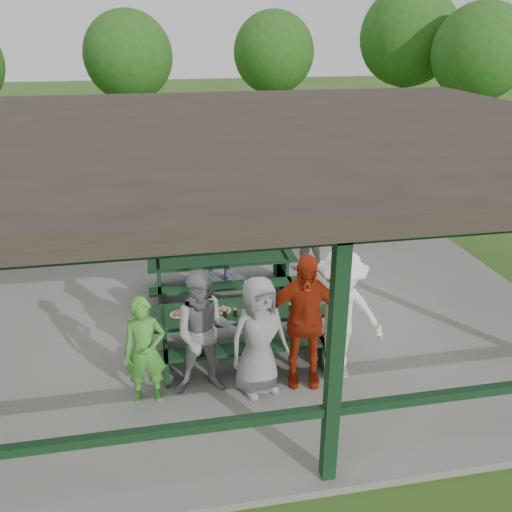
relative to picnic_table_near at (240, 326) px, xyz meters
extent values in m
plane|color=#35551A|center=(0.56, 1.20, -0.57)|extent=(90.00, 90.00, 0.00)
cube|color=slate|center=(0.56, 1.20, -0.52)|extent=(10.00, 8.00, 0.10)
cube|color=black|center=(0.56, -2.60, 1.03)|extent=(0.15, 0.15, 3.00)
cube|color=black|center=(-4.24, 5.00, 1.03)|extent=(0.15, 0.15, 3.00)
cube|color=black|center=(0.56, 5.00, 1.03)|extent=(0.15, 0.15, 3.00)
cube|color=black|center=(5.36, 5.00, 1.03)|extent=(0.15, 0.15, 3.00)
cube|color=black|center=(-1.84, -2.60, 0.43)|extent=(4.65, 0.10, 0.10)
cube|color=black|center=(-1.84, 5.00, 0.43)|extent=(4.65, 0.10, 0.10)
cube|color=black|center=(2.96, 5.00, 0.43)|extent=(4.65, 0.10, 0.10)
cube|color=black|center=(0.56, -2.60, 2.43)|extent=(9.80, 0.15, 0.20)
cube|color=black|center=(0.56, 5.00, 2.43)|extent=(9.80, 0.15, 0.20)
cube|color=#2C2420|center=(0.56, 1.20, 2.65)|extent=(10.60, 8.60, 0.24)
cube|color=black|center=(0.00, 0.00, 0.25)|extent=(2.59, 0.75, 0.06)
cube|color=black|center=(0.00, -0.56, -0.05)|extent=(2.59, 0.28, 0.05)
cube|color=black|center=(0.00, 0.55, -0.05)|extent=(2.59, 0.28, 0.05)
cube|color=black|center=(-1.12, 0.00, -0.10)|extent=(0.06, 0.70, 0.75)
cube|color=black|center=(1.12, 0.00, -0.10)|extent=(0.06, 0.70, 0.75)
cube|color=black|center=(-1.12, 0.00, -0.25)|extent=(0.06, 1.39, 0.45)
cube|color=black|center=(1.12, 0.00, -0.25)|extent=(0.06, 1.39, 0.45)
cube|color=black|center=(-0.01, 2.00, 0.25)|extent=(2.65, 0.75, 0.06)
cube|color=black|center=(-0.01, 1.44, -0.05)|extent=(2.65, 0.28, 0.05)
cube|color=black|center=(-0.01, 2.55, -0.05)|extent=(2.65, 0.28, 0.05)
cube|color=black|center=(-1.15, 2.00, -0.10)|extent=(0.06, 0.70, 0.75)
cube|color=black|center=(1.14, 2.00, -0.10)|extent=(0.06, 0.70, 0.75)
cube|color=black|center=(-1.15, 2.00, -0.25)|extent=(0.06, 1.39, 0.45)
cube|color=black|center=(1.14, 2.00, -0.25)|extent=(0.06, 1.39, 0.45)
cylinder|color=white|center=(-0.91, 0.00, 0.28)|extent=(0.22, 0.22, 0.01)
torus|color=olive|center=(-0.95, -0.02, 0.30)|extent=(0.10, 0.10, 0.03)
torus|color=olive|center=(-0.87, -0.02, 0.30)|extent=(0.10, 0.10, 0.03)
torus|color=olive|center=(-0.91, 0.04, 0.30)|extent=(0.10, 0.10, 0.03)
cylinder|color=white|center=(-0.24, 0.00, 0.28)|extent=(0.22, 0.22, 0.01)
torus|color=olive|center=(-0.28, -0.02, 0.30)|extent=(0.10, 0.10, 0.03)
torus|color=olive|center=(-0.20, -0.02, 0.30)|extent=(0.10, 0.10, 0.03)
torus|color=olive|center=(-0.24, 0.04, 0.30)|extent=(0.10, 0.10, 0.03)
cylinder|color=white|center=(0.45, 0.00, 0.28)|extent=(0.22, 0.22, 0.01)
torus|color=olive|center=(0.41, -0.02, 0.30)|extent=(0.10, 0.10, 0.03)
torus|color=olive|center=(0.49, -0.02, 0.30)|extent=(0.10, 0.10, 0.03)
torus|color=olive|center=(0.45, 0.04, 0.30)|extent=(0.10, 0.10, 0.03)
cylinder|color=white|center=(1.19, 0.00, 0.28)|extent=(0.22, 0.22, 0.01)
torus|color=olive|center=(1.15, -0.02, 0.30)|extent=(0.10, 0.10, 0.03)
torus|color=olive|center=(1.23, -0.02, 0.30)|extent=(0.10, 0.10, 0.03)
torus|color=olive|center=(1.19, 0.04, 0.30)|extent=(0.10, 0.10, 0.03)
cylinder|color=#381E0F|center=(-0.24, -0.18, 0.33)|extent=(0.06, 0.06, 0.10)
cylinder|color=#381E0F|center=(-0.09, -0.18, 0.33)|extent=(0.06, 0.06, 0.10)
cylinder|color=#381E0F|center=(0.73, -0.18, 0.33)|extent=(0.06, 0.06, 0.10)
cylinder|color=#381E0F|center=(0.91, -0.18, 0.33)|extent=(0.06, 0.06, 0.10)
cylinder|color=#381E0F|center=(1.00, -0.18, 0.33)|extent=(0.06, 0.06, 0.10)
cylinder|color=#381E0F|center=(1.05, -0.18, 0.33)|extent=(0.06, 0.06, 0.10)
cone|color=white|center=(-0.54, 0.20, 0.33)|extent=(0.09, 0.09, 0.10)
cone|color=white|center=(0.40, 0.20, 0.33)|extent=(0.09, 0.09, 0.10)
cone|color=white|center=(0.66, 0.20, 0.33)|extent=(0.09, 0.09, 0.10)
cone|color=white|center=(0.93, 0.20, 0.33)|extent=(0.09, 0.09, 0.10)
imported|color=green|center=(-1.37, -0.86, 0.27)|extent=(0.56, 0.38, 1.50)
imported|color=gray|center=(-0.58, -0.81, 0.41)|extent=(0.90, 0.72, 1.77)
imported|color=gray|center=(0.10, -0.94, 0.37)|extent=(0.95, 0.75, 1.69)
imported|color=#A2270D|center=(0.74, -0.85, 0.49)|extent=(1.20, 0.69, 1.93)
imported|color=white|center=(1.26, -0.80, 0.48)|extent=(1.32, 0.89, 1.90)
cylinder|color=#55361D|center=(1.26, -0.80, 1.37)|extent=(0.37, 0.37, 0.02)
cylinder|color=#55361D|center=(1.26, -0.80, 1.43)|extent=(0.22, 0.22, 0.11)
imported|color=#8094C6|center=(0.03, 2.73, 0.33)|extent=(1.56, 1.04, 1.61)
imported|color=#4265AC|center=(-0.77, 3.32, 0.51)|extent=(0.82, 0.66, 1.96)
imported|color=#9B9B9D|center=(1.78, 2.85, 0.36)|extent=(0.94, 0.80, 1.67)
imported|color=silver|center=(3.09, 9.72, 0.09)|extent=(5.06, 2.85, 1.33)
cube|color=navy|center=(-3.36, 9.12, 0.14)|extent=(2.59, 1.45, 0.11)
cube|color=navy|center=(-3.31, 8.50, 0.36)|extent=(2.49, 0.26, 0.36)
cube|color=navy|center=(-3.41, 9.74, 0.36)|extent=(2.49, 0.26, 0.36)
cube|color=navy|center=(-4.60, 9.02, 0.36)|extent=(0.16, 1.25, 0.36)
cube|color=navy|center=(-2.12, 9.23, 0.36)|extent=(0.16, 1.25, 0.36)
cylinder|color=black|center=(-4.10, 8.39, -0.24)|extent=(0.69, 0.22, 0.68)
cylinder|color=yellow|center=(-4.10, 8.39, -0.24)|extent=(0.26, 0.22, 0.25)
cylinder|color=black|center=(-4.22, 9.72, -0.24)|extent=(0.69, 0.22, 0.68)
cylinder|color=yellow|center=(-4.22, 9.72, -0.24)|extent=(0.26, 0.22, 0.25)
cylinder|color=black|center=(-2.51, 8.53, -0.24)|extent=(0.69, 0.22, 0.68)
cylinder|color=yellow|center=(-2.51, 8.53, -0.24)|extent=(0.26, 0.22, 0.25)
cylinder|color=black|center=(-2.62, 9.86, -0.24)|extent=(0.69, 0.22, 0.68)
cylinder|color=yellow|center=(-2.62, 9.86, -0.24)|extent=(0.26, 0.22, 0.25)
cube|color=navy|center=(-1.68, 9.27, 0.05)|extent=(0.89, 0.15, 0.07)
cone|color=#F2590C|center=(-4.65, 9.01, 0.45)|extent=(0.05, 0.36, 0.36)
cylinder|color=#362415|center=(-1.79, 15.64, 0.75)|extent=(0.36, 0.36, 2.65)
sphere|color=#1C5216|center=(-1.79, 15.64, 3.03)|extent=(3.39, 3.39, 3.39)
cylinder|color=#362415|center=(4.18, 16.81, 0.75)|extent=(0.36, 0.36, 2.66)
sphere|color=#1C5216|center=(4.18, 16.81, 3.04)|extent=(3.40, 3.40, 3.40)
cylinder|color=#362415|center=(11.01, 12.41, 0.81)|extent=(0.36, 0.36, 2.77)
sphere|color=#1C5216|center=(11.01, 12.41, 3.20)|extent=(3.55, 3.55, 3.55)
cylinder|color=#362415|center=(9.58, 15.50, 0.99)|extent=(0.36, 0.36, 3.12)
sphere|color=#1C5216|center=(9.58, 15.50, 3.67)|extent=(4.00, 4.00, 4.00)
camera|label=1|loc=(-1.06, -6.95, 4.15)|focal=38.00mm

